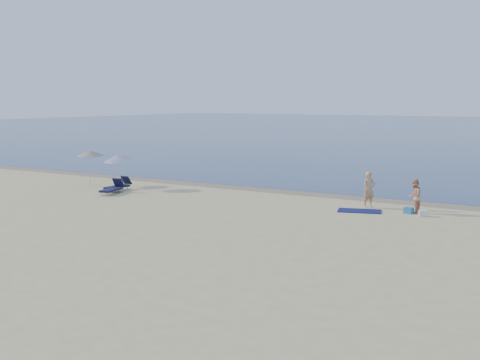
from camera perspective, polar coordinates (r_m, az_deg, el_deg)
name	(u,v)px	position (r m, az deg, el deg)	size (l,w,h in m)	color
ground	(10,287)	(18.05, -21.01, -9.46)	(160.00, 160.00, 0.00)	beige
wet_sand_strip	(305,194)	(33.32, 6.15, -1.28)	(240.00, 1.60, 0.00)	#847254
person_left	(369,190)	(29.34, 12.13, -0.91)	(0.63, 0.42, 1.74)	tan
person_right	(414,196)	(28.54, 16.21, -1.47)	(0.76, 0.59, 1.56)	tan
beach_towel	(359,211)	(28.47, 11.26, -2.89)	(1.98, 1.10, 0.03)	#0E1247
white_bag	(423,213)	(27.91, 16.93, -3.04)	(0.32, 0.27, 0.27)	silver
blue_cooler	(409,210)	(28.42, 15.71, -2.79)	(0.40, 0.28, 0.28)	#1C609A
umbrella_near	(118,157)	(35.68, -11.50, 2.14)	(1.99, 2.01, 2.17)	silver
umbrella_far	(90,153)	(37.55, -13.99, 2.48)	(1.99, 2.00, 2.17)	silver
lounger_left	(119,186)	(34.89, -11.44, -0.52)	(0.63, 1.78, 0.78)	#121633
lounger_right	(112,188)	(33.80, -12.01, -0.79)	(0.96, 1.88, 0.79)	#15163B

